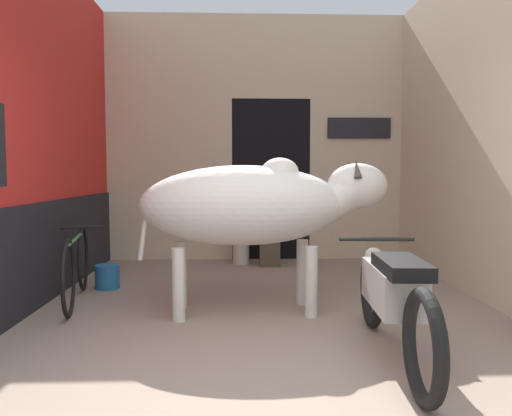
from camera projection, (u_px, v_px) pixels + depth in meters
The scene contains 10 objects.
ground_plane at pixel (284, 399), 2.78m from camera, with size 30.00×30.00×0.00m, color gray.
wall_left_shopfront at pixel (35, 128), 4.82m from camera, with size 0.25×4.52×3.51m.
wall_back_with_doorway at pixel (261, 156), 7.46m from camera, with size 4.25×0.93×3.51m.
wall_right_with_door at pixel (486, 125), 4.94m from camera, with size 0.22×4.52×3.51m.
cow at pixel (256, 205), 4.46m from camera, with size 2.27×0.87×1.40m.
motorcycle_near at pixel (393, 295), 3.37m from camera, with size 0.58×2.02×0.76m.
bicycle at pixel (77, 266), 4.85m from camera, with size 0.47×1.72×0.70m.
shopkeeper_seated at pixel (269, 219), 6.79m from camera, with size 0.39×0.34×1.19m.
plastic_stool at pixel (241, 247), 6.88m from camera, with size 0.32×0.32×0.43m.
bucket at pixel (107, 277), 5.43m from camera, with size 0.26×0.26×0.26m.
Camera 1 is at (-0.25, -2.69, 1.26)m, focal length 35.00 mm.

